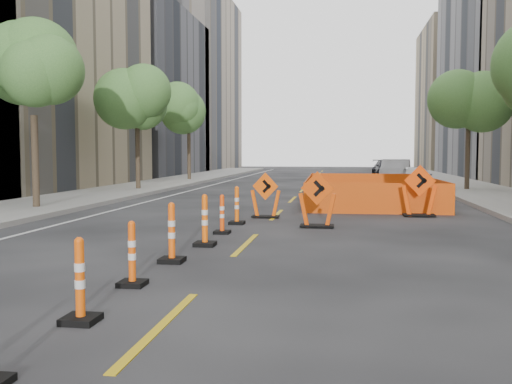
% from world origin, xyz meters
% --- Properties ---
extents(ground_plane, '(140.00, 140.00, 0.00)m').
position_xyz_m(ground_plane, '(0.00, 0.00, 0.00)').
color(ground_plane, black).
extents(sidewalk_left, '(4.00, 90.00, 0.15)m').
position_xyz_m(sidewalk_left, '(-9.00, 12.00, 0.07)').
color(sidewalk_left, gray).
rests_on(sidewalk_left, ground).
extents(bld_left_d, '(12.00, 16.00, 14.00)m').
position_xyz_m(bld_left_d, '(-17.00, 39.20, 7.00)').
color(bld_left_d, '#4C4C51').
rests_on(bld_left_d, ground).
extents(bld_left_e, '(12.00, 20.00, 20.00)m').
position_xyz_m(bld_left_e, '(-17.00, 55.60, 10.00)').
color(bld_left_e, gray).
rests_on(bld_left_e, ground).
extents(bld_right_e, '(12.00, 14.00, 16.00)m').
position_xyz_m(bld_right_e, '(17.00, 58.60, 8.00)').
color(bld_right_e, tan).
rests_on(bld_right_e, ground).
extents(tree_l_b, '(2.80, 2.80, 5.95)m').
position_xyz_m(tree_l_b, '(-8.40, 10.00, 4.53)').
color(tree_l_b, '#382B1E').
rests_on(tree_l_b, ground).
extents(tree_l_c, '(2.80, 2.80, 5.95)m').
position_xyz_m(tree_l_c, '(-8.40, 20.00, 4.53)').
color(tree_l_c, '#382B1E').
rests_on(tree_l_c, ground).
extents(tree_l_d, '(2.80, 2.80, 5.95)m').
position_xyz_m(tree_l_d, '(-8.40, 30.00, 4.53)').
color(tree_l_d, '#382B1E').
rests_on(tree_l_d, ground).
extents(tree_r_c, '(2.80, 2.80, 5.95)m').
position_xyz_m(tree_r_c, '(8.40, 22.00, 4.53)').
color(tree_r_c, '#382B1E').
rests_on(tree_r_c, ground).
extents(channelizer_2, '(0.41, 0.41, 1.04)m').
position_xyz_m(channelizer_2, '(-1.00, -2.00, 0.52)').
color(channelizer_2, '#E75209').
rests_on(channelizer_2, ground).
extents(channelizer_3, '(0.40, 0.40, 1.01)m').
position_xyz_m(channelizer_3, '(-1.07, -0.11, 0.50)').
color(channelizer_3, '#EF510A').
rests_on(channelizer_3, ground).
extents(channelizer_4, '(0.44, 0.44, 1.12)m').
position_xyz_m(channelizer_4, '(-1.02, 1.77, 0.56)').
color(channelizer_4, '#FF580A').
rests_on(channelizer_4, ground).
extents(channelizer_5, '(0.45, 0.45, 1.13)m').
position_xyz_m(channelizer_5, '(-0.85, 3.66, 0.57)').
color(channelizer_5, '#FF5F0A').
rests_on(channelizer_5, ground).
extents(channelizer_6, '(0.39, 0.39, 0.99)m').
position_xyz_m(channelizer_6, '(-0.87, 5.54, 0.49)').
color(channelizer_6, '#FF480A').
rests_on(channelizer_6, ground).
extents(channelizer_7, '(0.43, 0.43, 1.08)m').
position_xyz_m(channelizer_7, '(-0.84, 7.43, 0.54)').
color(channelizer_7, '#FB5F0A').
rests_on(channelizer_7, ground).
extents(chevron_sign_left, '(1.05, 0.77, 1.40)m').
position_xyz_m(chevron_sign_left, '(-0.25, 9.11, 0.70)').
color(chevron_sign_left, '#FF580A').
rests_on(chevron_sign_left, ground).
extents(chevron_sign_center, '(1.12, 0.80, 1.52)m').
position_xyz_m(chevron_sign_center, '(1.43, 7.09, 0.76)').
color(chevron_sign_center, '#DD4509').
rests_on(chevron_sign_center, ground).
extents(chevron_sign_right, '(1.25, 1.01, 1.63)m').
position_xyz_m(chevron_sign_right, '(4.51, 10.15, 0.82)').
color(chevron_sign_right, '#FF470A').
rests_on(chevron_sign_right, ground).
extents(safety_fence, '(5.00, 8.32, 1.03)m').
position_xyz_m(safety_fence, '(3.17, 14.78, 0.51)').
color(safety_fence, '#FF530D').
rests_on(safety_fence, ground).
extents(parked_car_near, '(1.65, 3.93, 1.33)m').
position_xyz_m(parked_car_near, '(5.96, 22.83, 0.66)').
color(parked_car_near, silver).
rests_on(parked_car_near, ground).
extents(parked_car_mid, '(2.31, 4.98, 1.58)m').
position_xyz_m(parked_car_mid, '(5.36, 27.78, 0.79)').
color(parked_car_mid, '#97969B').
rests_on(parked_car_mid, ground).
extents(parked_car_far, '(2.46, 5.21, 1.47)m').
position_xyz_m(parked_car_far, '(5.56, 35.56, 0.73)').
color(parked_car_far, black).
rests_on(parked_car_far, ground).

